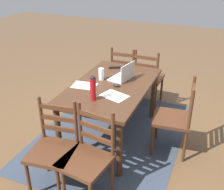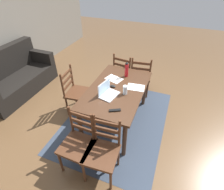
{
  "view_description": "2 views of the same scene",
  "coord_description": "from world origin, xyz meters",
  "px_view_note": "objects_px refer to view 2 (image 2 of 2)",
  "views": [
    {
      "loc": [
        2.9,
        1.22,
        2.22
      ],
      "look_at": [
        -0.13,
        -0.04,
        0.54
      ],
      "focal_mm": 44.49,
      "sensor_mm": 36.0,
      "label": 1
    },
    {
      "loc": [
        -2.31,
        -0.81,
        2.5
      ],
      "look_at": [
        0.03,
        0.1,
        0.57
      ],
      "focal_mm": 28.06,
      "sensor_mm": 36.0,
      "label": 2
    }
  ],
  "objects_px": {
    "chair_right_far": "(124,73)",
    "water_bottle": "(127,69)",
    "dining_table": "(117,93)",
    "chair_left_far": "(79,143)",
    "laptop": "(107,92)",
    "computer_mouse": "(113,86)",
    "chair_far_head": "(77,92)",
    "chair_left_near": "(102,151)",
    "tv_remote": "(115,110)",
    "chair_right_near": "(141,76)",
    "drinking_glass": "(125,90)",
    "couch": "(15,78)"
  },
  "relations": [
    {
      "from": "dining_table",
      "to": "water_bottle",
      "type": "distance_m",
      "value": 0.51
    },
    {
      "from": "chair_right_near",
      "to": "couch",
      "type": "distance_m",
      "value": 2.89
    },
    {
      "from": "water_bottle",
      "to": "drinking_glass",
      "type": "xyz_separation_m",
      "value": [
        -0.54,
        -0.15,
        -0.07
      ]
    },
    {
      "from": "chair_left_far",
      "to": "chair_right_near",
      "type": "bearing_deg",
      "value": -10.05
    },
    {
      "from": "computer_mouse",
      "to": "water_bottle",
      "type": "bearing_deg",
      "value": -13.79
    },
    {
      "from": "drinking_glass",
      "to": "chair_right_far",
      "type": "bearing_deg",
      "value": 17.8
    },
    {
      "from": "chair_right_near",
      "to": "water_bottle",
      "type": "xyz_separation_m",
      "value": [
        -0.61,
        0.16,
        0.45
      ]
    },
    {
      "from": "drinking_glass",
      "to": "computer_mouse",
      "type": "bearing_deg",
      "value": 65.93
    },
    {
      "from": "chair_far_head",
      "to": "water_bottle",
      "type": "distance_m",
      "value": 1.07
    },
    {
      "from": "chair_far_head",
      "to": "laptop",
      "type": "relative_size",
      "value": 2.64
    },
    {
      "from": "dining_table",
      "to": "chair_right_far",
      "type": "distance_m",
      "value": 1.09
    },
    {
      "from": "couch",
      "to": "laptop",
      "type": "distance_m",
      "value": 2.5
    },
    {
      "from": "chair_left_far",
      "to": "laptop",
      "type": "distance_m",
      "value": 0.91
    },
    {
      "from": "chair_left_far",
      "to": "tv_remote",
      "type": "relative_size",
      "value": 5.59
    },
    {
      "from": "chair_right_far",
      "to": "computer_mouse",
      "type": "xyz_separation_m",
      "value": [
        -1.03,
        -0.11,
        0.31
      ]
    },
    {
      "from": "chair_right_far",
      "to": "computer_mouse",
      "type": "height_order",
      "value": "chair_right_far"
    },
    {
      "from": "chair_right_near",
      "to": "chair_far_head",
      "type": "bearing_deg",
      "value": 135.95
    },
    {
      "from": "dining_table",
      "to": "laptop",
      "type": "distance_m",
      "value": 0.28
    },
    {
      "from": "dining_table",
      "to": "drinking_glass",
      "type": "height_order",
      "value": "drinking_glass"
    },
    {
      "from": "laptop",
      "to": "computer_mouse",
      "type": "distance_m",
      "value": 0.24
    },
    {
      "from": "dining_table",
      "to": "computer_mouse",
      "type": "xyz_separation_m",
      "value": [
        0.02,
        0.08,
        0.11
      ]
    },
    {
      "from": "chair_right_near",
      "to": "tv_remote",
      "type": "height_order",
      "value": "chair_right_near"
    },
    {
      "from": "dining_table",
      "to": "drinking_glass",
      "type": "distance_m",
      "value": 0.27
    },
    {
      "from": "chair_right_far",
      "to": "water_bottle",
      "type": "relative_size",
      "value": 3.29
    },
    {
      "from": "dining_table",
      "to": "water_bottle",
      "type": "height_order",
      "value": "water_bottle"
    },
    {
      "from": "dining_table",
      "to": "chair_far_head",
      "type": "distance_m",
      "value": 0.85
    },
    {
      "from": "chair_right_far",
      "to": "computer_mouse",
      "type": "relative_size",
      "value": 9.5
    },
    {
      "from": "chair_far_head",
      "to": "laptop",
      "type": "bearing_deg",
      "value": -106.04
    },
    {
      "from": "chair_right_near",
      "to": "computer_mouse",
      "type": "xyz_separation_m",
      "value": [
        -1.03,
        0.27,
        0.31
      ]
    },
    {
      "from": "computer_mouse",
      "to": "tv_remote",
      "type": "xyz_separation_m",
      "value": [
        -0.56,
        -0.25,
        -0.01
      ]
    },
    {
      "from": "drinking_glass",
      "to": "computer_mouse",
      "type": "xyz_separation_m",
      "value": [
        0.11,
        0.26,
        -0.06
      ]
    },
    {
      "from": "drinking_glass",
      "to": "tv_remote",
      "type": "distance_m",
      "value": 0.45
    },
    {
      "from": "computer_mouse",
      "to": "chair_far_head",
      "type": "bearing_deg",
      "value": 92.35
    },
    {
      "from": "dining_table",
      "to": "chair_left_near",
      "type": "bearing_deg",
      "value": -170.23
    },
    {
      "from": "dining_table",
      "to": "chair_left_far",
      "type": "relative_size",
      "value": 1.6
    },
    {
      "from": "laptop",
      "to": "computer_mouse",
      "type": "xyz_separation_m",
      "value": [
        0.24,
        -0.01,
        -0.04
      ]
    },
    {
      "from": "chair_left_far",
      "to": "chair_right_far",
      "type": "bearing_deg",
      "value": 0.19
    },
    {
      "from": "chair_right_near",
      "to": "laptop",
      "type": "xyz_separation_m",
      "value": [
        -1.27,
        0.28,
        0.36
      ]
    },
    {
      "from": "chair_left_near",
      "to": "chair_right_far",
      "type": "relative_size",
      "value": 1.0
    },
    {
      "from": "chair_right_far",
      "to": "chair_right_near",
      "type": "bearing_deg",
      "value": -90.01
    },
    {
      "from": "tv_remote",
      "to": "chair_right_near",
      "type": "bearing_deg",
      "value": -28.49
    },
    {
      "from": "dining_table",
      "to": "water_bottle",
      "type": "relative_size",
      "value": 5.27
    },
    {
      "from": "chair_left_near",
      "to": "tv_remote",
      "type": "xyz_separation_m",
      "value": [
        0.51,
        0.01,
        0.31
      ]
    },
    {
      "from": "chair_left_near",
      "to": "computer_mouse",
      "type": "relative_size",
      "value": 9.5
    },
    {
      "from": "chair_left_far",
      "to": "tv_remote",
      "type": "bearing_deg",
      "value": -34.59
    },
    {
      "from": "laptop",
      "to": "chair_right_near",
      "type": "bearing_deg",
      "value": -12.25
    },
    {
      "from": "chair_far_head",
      "to": "computer_mouse",
      "type": "height_order",
      "value": "chair_far_head"
    },
    {
      "from": "dining_table",
      "to": "tv_remote",
      "type": "distance_m",
      "value": 0.58
    },
    {
      "from": "chair_far_head",
      "to": "tv_remote",
      "type": "relative_size",
      "value": 5.59
    },
    {
      "from": "chair_right_far",
      "to": "water_bottle",
      "type": "bearing_deg",
      "value": -160.03
    }
  ]
}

